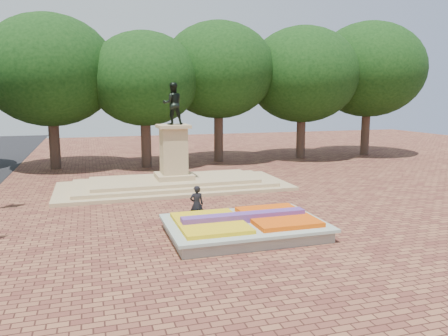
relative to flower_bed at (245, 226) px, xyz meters
name	(u,v)px	position (x,y,z in m)	size (l,w,h in m)	color
ground	(208,223)	(-1.03, 2.00, -0.38)	(90.00, 90.00, 0.00)	brown
flower_bed	(245,226)	(0.00, 0.00, 0.00)	(6.30, 4.30, 0.91)	gray
monument	(174,174)	(-1.03, 10.00, 0.50)	(14.00, 6.00, 6.40)	tan
tree_row_back	(178,83)	(1.31, 20.00, 6.29)	(44.80, 8.80, 10.43)	#3C2920
pedestrian	(197,204)	(-1.47, 2.26, 0.47)	(0.62, 0.40, 1.69)	black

